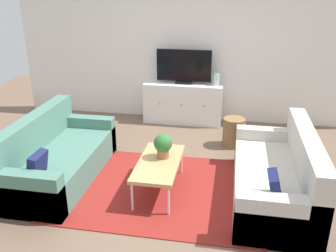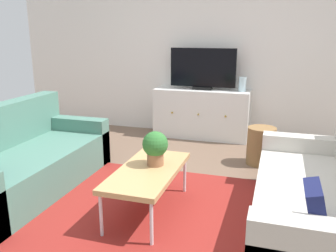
{
  "view_description": "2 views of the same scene",
  "coord_description": "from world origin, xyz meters",
  "px_view_note": "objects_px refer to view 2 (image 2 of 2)",
  "views": [
    {
      "loc": [
        0.81,
        -4.07,
        2.47
      ],
      "look_at": [
        0.0,
        0.37,
        0.66
      ],
      "focal_mm": 39.12,
      "sensor_mm": 36.0,
      "label": 1
    },
    {
      "loc": [
        1.02,
        -2.9,
        1.58
      ],
      "look_at": [
        0.0,
        0.37,
        0.66
      ],
      "focal_mm": 38.02,
      "sensor_mm": 36.0,
      "label": 2
    }
  ],
  "objects_px": {
    "potted_plant": "(155,147)",
    "tv_console": "(201,114)",
    "coffee_table": "(148,172)",
    "couch_left_side": "(19,163)",
    "couch_right_side": "(326,203)",
    "flat_screen_tv": "(203,69)",
    "glass_vase": "(243,84)",
    "wicker_basket": "(261,146)"
  },
  "relations": [
    {
      "from": "potted_plant",
      "to": "tv_console",
      "type": "distance_m",
      "value": 2.35
    },
    {
      "from": "coffee_table",
      "to": "potted_plant",
      "type": "bearing_deg",
      "value": 75.11
    },
    {
      "from": "couch_left_side",
      "to": "couch_right_side",
      "type": "height_order",
      "value": "same"
    },
    {
      "from": "potted_plant",
      "to": "flat_screen_tv",
      "type": "distance_m",
      "value": 2.4
    },
    {
      "from": "couch_left_side",
      "to": "glass_vase",
      "type": "bearing_deg",
      "value": 50.34
    },
    {
      "from": "tv_console",
      "to": "glass_vase",
      "type": "height_order",
      "value": "glass_vase"
    },
    {
      "from": "couch_right_side",
      "to": "coffee_table",
      "type": "distance_m",
      "value": 1.46
    },
    {
      "from": "coffee_table",
      "to": "tv_console",
      "type": "xyz_separation_m",
      "value": [
        -0.05,
        2.45,
        -0.01
      ]
    },
    {
      "from": "couch_left_side",
      "to": "coffee_table",
      "type": "height_order",
      "value": "couch_left_side"
    },
    {
      "from": "coffee_table",
      "to": "wicker_basket",
      "type": "distance_m",
      "value": 1.78
    },
    {
      "from": "couch_right_side",
      "to": "glass_vase",
      "type": "height_order",
      "value": "glass_vase"
    },
    {
      "from": "tv_console",
      "to": "wicker_basket",
      "type": "xyz_separation_m",
      "value": [
        0.94,
        -0.92,
        -0.14
      ]
    },
    {
      "from": "couch_left_side",
      "to": "flat_screen_tv",
      "type": "distance_m",
      "value": 2.87
    },
    {
      "from": "coffee_table",
      "to": "tv_console",
      "type": "distance_m",
      "value": 2.45
    },
    {
      "from": "couch_left_side",
      "to": "flat_screen_tv",
      "type": "bearing_deg",
      "value": 60.04
    },
    {
      "from": "potted_plant",
      "to": "wicker_basket",
      "type": "height_order",
      "value": "potted_plant"
    },
    {
      "from": "coffee_table",
      "to": "glass_vase",
      "type": "height_order",
      "value": "glass_vase"
    },
    {
      "from": "couch_right_side",
      "to": "wicker_basket",
      "type": "bearing_deg",
      "value": 111.33
    },
    {
      "from": "potted_plant",
      "to": "wicker_basket",
      "type": "distance_m",
      "value": 1.7
    },
    {
      "from": "glass_vase",
      "to": "flat_screen_tv",
      "type": "bearing_deg",
      "value": 178.05
    },
    {
      "from": "couch_right_side",
      "to": "tv_console",
      "type": "distance_m",
      "value": 2.81
    },
    {
      "from": "couch_right_side",
      "to": "glass_vase",
      "type": "distance_m",
      "value": 2.61
    },
    {
      "from": "coffee_table",
      "to": "glass_vase",
      "type": "bearing_deg",
      "value": 77.59
    },
    {
      "from": "potted_plant",
      "to": "glass_vase",
      "type": "bearing_deg",
      "value": 77.72
    },
    {
      "from": "tv_console",
      "to": "couch_left_side",
      "type": "bearing_deg",
      "value": -120.17
    },
    {
      "from": "glass_vase",
      "to": "wicker_basket",
      "type": "distance_m",
      "value": 1.15
    },
    {
      "from": "couch_left_side",
      "to": "potted_plant",
      "type": "distance_m",
      "value": 1.49
    },
    {
      "from": "flat_screen_tv",
      "to": "wicker_basket",
      "type": "distance_m",
      "value": 1.55
    },
    {
      "from": "glass_vase",
      "to": "wicker_basket",
      "type": "height_order",
      "value": "glass_vase"
    },
    {
      "from": "coffee_table",
      "to": "glass_vase",
      "type": "distance_m",
      "value": 2.55
    },
    {
      "from": "flat_screen_tv",
      "to": "glass_vase",
      "type": "bearing_deg",
      "value": -1.95
    },
    {
      "from": "couch_left_side",
      "to": "potted_plant",
      "type": "bearing_deg",
      "value": 1.47
    },
    {
      "from": "couch_right_side",
      "to": "wicker_basket",
      "type": "relative_size",
      "value": 4.2
    },
    {
      "from": "wicker_basket",
      "to": "coffee_table",
      "type": "bearing_deg",
      "value": -120.0
    },
    {
      "from": "couch_left_side",
      "to": "flat_screen_tv",
      "type": "xyz_separation_m",
      "value": [
        1.38,
        2.39,
        0.76
      ]
    },
    {
      "from": "couch_left_side",
      "to": "wicker_basket",
      "type": "distance_m",
      "value": 2.74
    },
    {
      "from": "glass_vase",
      "to": "wicker_basket",
      "type": "xyz_separation_m",
      "value": [
        0.35,
        -0.92,
        -0.61
      ]
    },
    {
      "from": "coffee_table",
      "to": "wicker_basket",
      "type": "relative_size",
      "value": 2.29
    },
    {
      "from": "couch_right_side",
      "to": "potted_plant",
      "type": "distance_m",
      "value": 1.46
    },
    {
      "from": "glass_vase",
      "to": "wicker_basket",
      "type": "bearing_deg",
      "value": -69.17
    },
    {
      "from": "glass_vase",
      "to": "tv_console",
      "type": "bearing_deg",
      "value": -180.0
    },
    {
      "from": "flat_screen_tv",
      "to": "glass_vase",
      "type": "relative_size",
      "value": 4.65
    }
  ]
}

